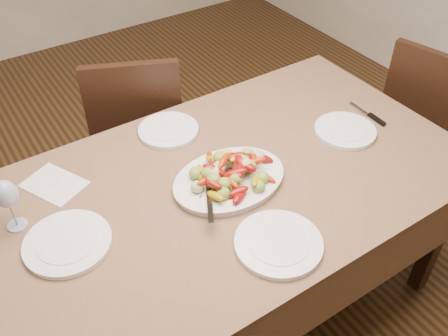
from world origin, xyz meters
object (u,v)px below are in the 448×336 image
plate_right (345,131)px  plate_left (68,243)px  serving_platter (229,181)px  chair_right (433,126)px  dining_table (224,249)px  wine_glass (9,204)px  plate_near (278,244)px  chair_far (139,130)px  plate_far (168,130)px

plate_right → plate_left: bearing=177.8°
serving_platter → plate_right: serving_platter is taller
plate_left → chair_right: bearing=0.3°
serving_platter → dining_table: bearing=111.5°
serving_platter → chair_right: bearing=2.2°
plate_left → wine_glass: bearing=123.0°
plate_left → plate_near: size_ratio=0.99×
chair_far → serving_platter: bearing=112.8°
plate_right → plate_far: size_ratio=1.01×
dining_table → serving_platter: size_ratio=4.49×
wine_glass → plate_left: bearing=-57.0°
dining_table → chair_far: bearing=88.5°
chair_far → plate_left: size_ratio=3.44×
serving_platter → plate_left: serving_platter is taller
dining_table → chair_right: (1.29, 0.03, 0.10)m
plate_right → chair_far: bearing=123.1°
plate_near → wine_glass: size_ratio=1.37×
serving_platter → plate_near: 0.33m
chair_far → plate_left: (-0.60, -0.80, 0.29)m
wine_glass → plate_far: bearing=15.3°
plate_left → plate_right: size_ratio=1.12×
plate_far → wine_glass: (-0.66, -0.18, 0.09)m
plate_right → plate_near: 0.67m
chair_right → plate_right: 0.78m
dining_table → plate_near: bearing=-93.7°
chair_far → plate_left: chair_far is taller
plate_left → plate_right: bearing=-2.2°
dining_table → chair_right: chair_right is taller
chair_right → chair_far: bearing=44.6°
dining_table → wine_glass: bearing=164.6°
plate_right → chair_right: bearing=4.2°
serving_platter → plate_right: bearing=-0.3°
serving_platter → plate_left: bearing=176.1°
dining_table → plate_far: bearing=94.2°
wine_glass → dining_table: bearing=-15.4°
chair_far → chair_right: bearing=171.8°
dining_table → serving_platter: serving_platter is taller
chair_right → dining_table: bearing=77.7°
serving_platter → plate_near: size_ratio=1.46×
dining_table → plate_left: size_ratio=6.67×
chair_far → dining_table: bearing=112.2°
chair_right → plate_far: (-1.31, 0.34, 0.29)m
chair_right → wine_glass: (-1.97, 0.16, 0.39)m
serving_platter → plate_far: size_ratio=1.68×
plate_right → plate_far: bearing=146.6°
dining_table → plate_right: size_ratio=7.46×
chair_right → wine_glass: size_ratio=4.64×
chair_far → plate_far: (-0.05, -0.45, 0.29)m
dining_table → chair_right: bearing=1.2°
plate_right → plate_far: (-0.60, 0.39, 0.00)m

